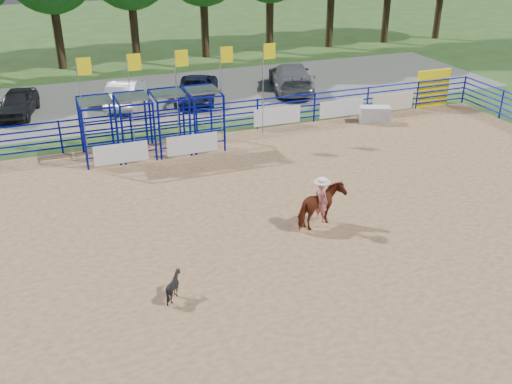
% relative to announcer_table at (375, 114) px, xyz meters
% --- Properties ---
extents(ground, '(120.00, 120.00, 0.00)m').
position_rel_announcer_table_xyz_m(ground, '(-8.78, -8.90, -0.41)').
color(ground, '#395923').
rests_on(ground, ground).
extents(arena_dirt, '(30.00, 20.00, 0.02)m').
position_rel_announcer_table_xyz_m(arena_dirt, '(-8.78, -8.90, -0.40)').
color(arena_dirt, '#A47A52').
rests_on(arena_dirt, ground).
extents(gravel_strip, '(40.00, 10.00, 0.01)m').
position_rel_announcer_table_xyz_m(gravel_strip, '(-8.78, 8.10, -0.41)').
color(gravel_strip, slate).
rests_on(gravel_strip, ground).
extents(announcer_table, '(1.62, 1.18, 0.79)m').
position_rel_announcer_table_xyz_m(announcer_table, '(0.00, 0.00, 0.00)').
color(announcer_table, silver).
rests_on(announcer_table, arena_dirt).
extents(horse_and_rider, '(1.89, 1.37, 2.42)m').
position_rel_announcer_table_xyz_m(horse_and_rider, '(-7.23, -8.59, 0.46)').
color(horse_and_rider, maroon).
rests_on(horse_and_rider, arena_dirt).
extents(calf, '(0.78, 0.73, 0.75)m').
position_rel_announcer_table_xyz_m(calf, '(-12.65, -10.75, -0.02)').
color(calf, black).
rests_on(calf, arena_dirt).
extents(car_a, '(2.39, 4.15, 1.33)m').
position_rel_announcer_table_xyz_m(car_a, '(-16.53, 7.35, 0.26)').
color(car_a, black).
rests_on(car_a, gravel_strip).
extents(car_b, '(2.90, 4.66, 1.45)m').
position_rel_announcer_table_xyz_m(car_b, '(-11.10, 7.14, 0.32)').
color(car_b, '#979A9F').
rests_on(car_b, gravel_strip).
extents(car_c, '(3.62, 5.04, 1.27)m').
position_rel_announcer_table_xyz_m(car_c, '(-7.32, 6.60, 0.23)').
color(car_c, black).
rests_on(car_c, gravel_strip).
extents(car_d, '(3.70, 5.90, 1.59)m').
position_rel_announcer_table_xyz_m(car_d, '(-1.59, 6.69, 0.39)').
color(car_d, slate).
rests_on(car_d, gravel_strip).
extents(perimeter_fence, '(30.10, 20.10, 1.50)m').
position_rel_announcer_table_xyz_m(perimeter_fence, '(-8.78, -8.90, 0.34)').
color(perimeter_fence, '#060E90').
rests_on(perimeter_fence, ground).
extents(chute_assembly, '(19.32, 2.41, 4.20)m').
position_rel_announcer_table_xyz_m(chute_assembly, '(-10.68, -0.06, 0.85)').
color(chute_assembly, '#060E90').
rests_on(chute_assembly, ground).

